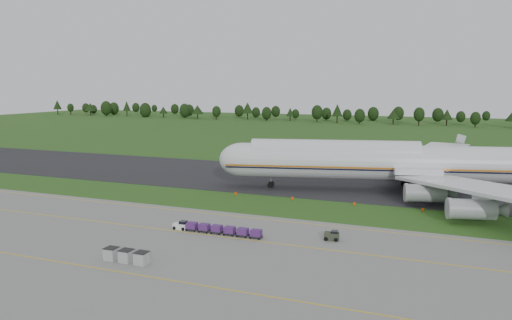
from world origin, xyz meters
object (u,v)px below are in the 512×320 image
at_px(aircraft, 391,162).
at_px(baggage_train, 215,229).
at_px(edge_markers, 323,201).
at_px(uld_row, 126,256).
at_px(utility_cart, 332,236).

relative_size(aircraft, baggage_train, 5.35).
xyz_separation_m(aircraft, edge_markers, (-11.10, -16.32, -6.27)).
distance_m(baggage_train, uld_row, 16.76).
bearing_deg(aircraft, utility_cart, -95.48).
xyz_separation_m(baggage_train, uld_row, (-5.26, -15.92, 0.11)).
bearing_deg(baggage_train, uld_row, -108.29).
bearing_deg(aircraft, uld_row, -114.51).
height_order(aircraft, uld_row, aircraft).
bearing_deg(baggage_train, edge_markers, 68.47).
xyz_separation_m(aircraft, utility_cart, (-3.84, -39.94, -5.91)).
bearing_deg(uld_row, baggage_train, 71.71).
bearing_deg(utility_cart, aircraft, 84.52).
relative_size(aircraft, edge_markers, 2.12).
bearing_deg(edge_markers, baggage_train, -111.53).
distance_m(utility_cart, uld_row, 30.12).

